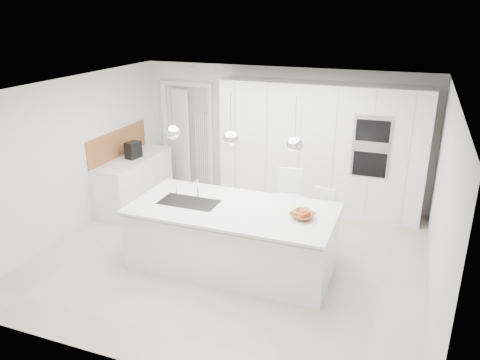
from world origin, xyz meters
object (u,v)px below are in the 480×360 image
at_px(island_base, 232,239).
at_px(bar_stool_left, 287,208).
at_px(bar_stool_right, 322,223).
at_px(fruit_bowl, 302,216).
at_px(espresso_machine, 133,150).

xyz_separation_m(island_base, bar_stool_left, (0.54, 0.98, 0.16)).
distance_m(bar_stool_left, bar_stool_right, 0.61).
bearing_deg(fruit_bowl, island_base, -177.76).
bearing_deg(espresso_machine, island_base, -22.25).
bearing_deg(island_base, fruit_bowl, 2.24).
xyz_separation_m(island_base, bar_stool_right, (1.12, 0.80, 0.08)).
height_order(espresso_machine, bar_stool_left, espresso_machine).
xyz_separation_m(island_base, espresso_machine, (-2.53, 1.51, 0.62)).
bearing_deg(bar_stool_right, island_base, -134.13).
bearing_deg(fruit_bowl, bar_stool_left, 115.37).
bearing_deg(bar_stool_right, espresso_machine, 179.22).
height_order(island_base, bar_stool_right, bar_stool_right).
distance_m(island_base, fruit_bowl, 1.11).
xyz_separation_m(island_base, fruit_bowl, (0.99, 0.04, 0.51)).
relative_size(espresso_machine, bar_stool_right, 0.30).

